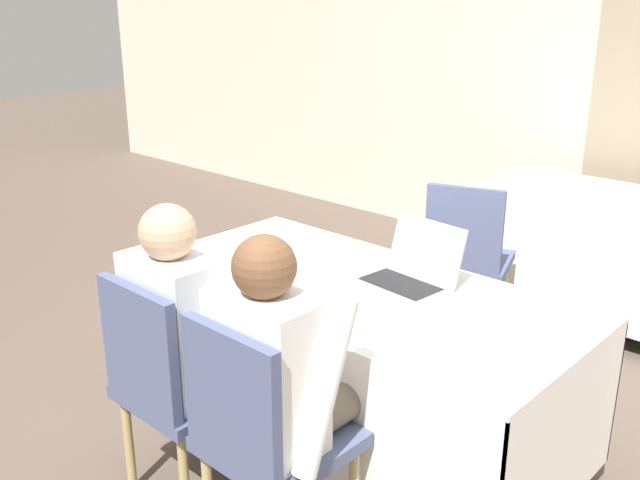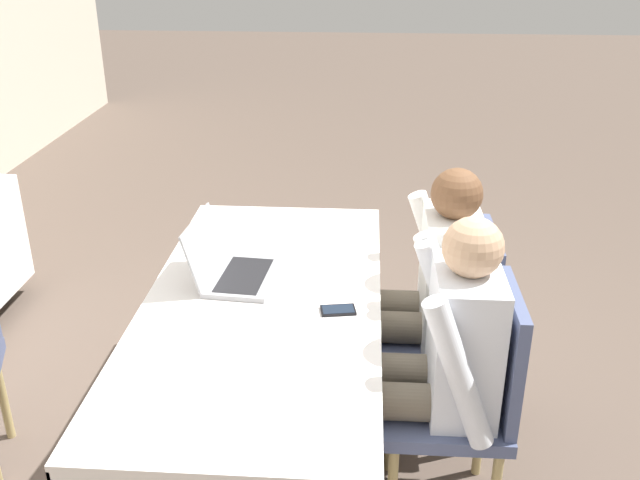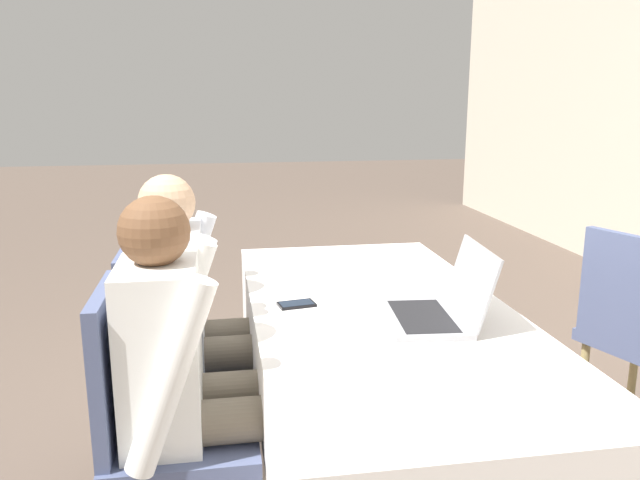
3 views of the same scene
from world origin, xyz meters
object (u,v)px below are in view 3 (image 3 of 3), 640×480
at_px(chair_near_right, 156,418).
at_px(chair_near_left, 168,353).
at_px(person_checkered_shirt, 194,311).
at_px(laptop, 437,307).
at_px(cell_phone, 296,304).
at_px(person_white_shirt, 190,366).

bearing_deg(chair_near_right, chair_near_left, 0.00).
height_order(chair_near_left, person_checkered_shirt, person_checkered_shirt).
height_order(laptop, person_checkered_shirt, person_checkered_shirt).
xyz_separation_m(chair_near_right, person_checkered_shirt, (-0.48, 0.10, 0.16)).
height_order(cell_phone, person_white_shirt, person_white_shirt).
bearing_deg(chair_near_left, person_white_shirt, -167.89).
bearing_deg(person_checkered_shirt, chair_near_left, 90.00).
height_order(laptop, person_white_shirt, person_white_shirt).
height_order(person_checkered_shirt, person_white_shirt, same).
relative_size(laptop, cell_phone, 2.77).
distance_m(cell_phone, chair_near_left, 0.54).
xyz_separation_m(laptop, person_white_shirt, (0.09, -0.79, -0.11)).
height_order(cell_phone, chair_near_left, chair_near_left).
relative_size(chair_near_left, person_checkered_shirt, 0.78).
height_order(chair_near_left, chair_near_right, same).
xyz_separation_m(laptop, person_checkered_shirt, (-0.40, -0.79, -0.11)).
bearing_deg(laptop, person_white_shirt, -78.62).
height_order(laptop, cell_phone, laptop).
bearing_deg(person_white_shirt, chair_near_right, 90.00).
distance_m(person_checkered_shirt, person_white_shirt, 0.48).
xyz_separation_m(laptop, chair_near_right, (0.09, -0.89, -0.26)).
relative_size(chair_near_left, chair_near_right, 1.00).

